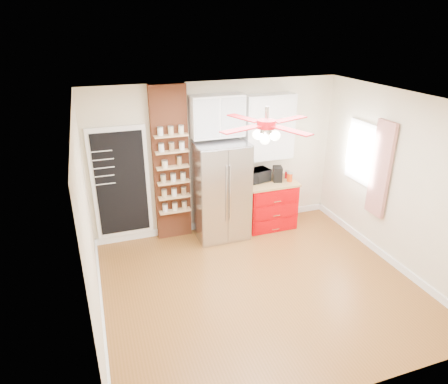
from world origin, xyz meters
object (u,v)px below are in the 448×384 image
object	(u,v)px
red_cabinet	(269,204)
coffee_maker	(277,174)
fridge	(221,191)
pantry_jar_oats	(165,164)
canister_left	(290,177)
ceiling_fan	(266,124)
toaster_oven	(258,175)

from	to	relation	value
red_cabinet	coffee_maker	distance (m)	0.60
fridge	pantry_jar_oats	world-z (taller)	fridge
canister_left	pantry_jar_oats	size ratio (longest dim) A/B	1.34
ceiling_fan	fridge	bearing A→B (deg)	91.76
fridge	red_cabinet	size ratio (longest dim) A/B	1.86
toaster_oven	coffee_maker	bearing A→B (deg)	-30.30
pantry_jar_oats	fridge	bearing A→B (deg)	-7.73
fridge	pantry_jar_oats	distance (m)	1.09
red_cabinet	coffee_maker	bearing A→B (deg)	-4.16
toaster_oven	canister_left	bearing A→B (deg)	-32.09
toaster_oven	pantry_jar_oats	world-z (taller)	pantry_jar_oats
ceiling_fan	pantry_jar_oats	bearing A→B (deg)	119.25
fridge	coffee_maker	bearing A→B (deg)	2.11
coffee_maker	canister_left	bearing A→B (deg)	-5.98
fridge	canister_left	distance (m)	1.31
fridge	toaster_oven	distance (m)	0.79
pantry_jar_oats	canister_left	bearing A→B (deg)	-4.34
red_cabinet	toaster_oven	size ratio (longest dim) A/B	2.27
fridge	canister_left	size ratio (longest dim) A/B	11.41
pantry_jar_oats	red_cabinet	bearing A→B (deg)	-2.31
coffee_maker	pantry_jar_oats	world-z (taller)	pantry_jar_oats
canister_left	toaster_oven	bearing A→B (deg)	160.93
fridge	canister_left	xyz separation A→B (m)	(1.31, -0.04, 0.10)
coffee_maker	canister_left	xyz separation A→B (m)	(0.21, -0.08, -0.06)
red_cabinet	fridge	bearing A→B (deg)	-177.05
fridge	ceiling_fan	size ratio (longest dim) A/B	1.25
red_cabinet	ceiling_fan	distance (m)	2.75
fridge	ceiling_fan	bearing A→B (deg)	-88.24
red_cabinet	ceiling_fan	xyz separation A→B (m)	(-0.92, -1.68, 1.97)
canister_left	red_cabinet	bearing A→B (deg)	164.57
ceiling_fan	canister_left	xyz separation A→B (m)	(1.26, 1.59, -1.45)
toaster_oven	pantry_jar_oats	size ratio (longest dim) A/B	3.60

